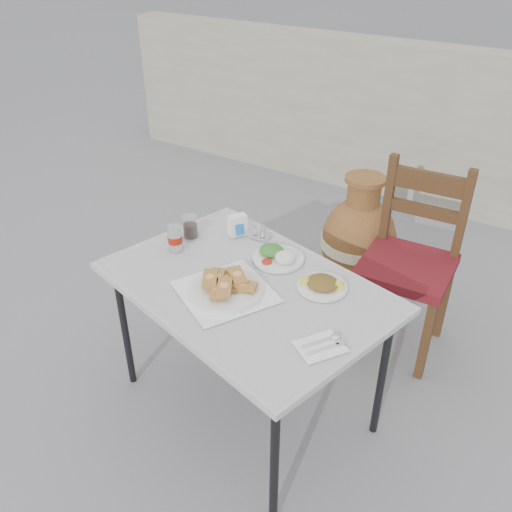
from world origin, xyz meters
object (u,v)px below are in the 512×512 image
Objects in this scene: napkin_holder at (237,225)px; condiment_caddy at (261,233)px; salad_chopped_plate at (322,284)px; terracotta_urn at (358,242)px; cafe_table at (246,293)px; soda_can at (175,238)px; cola_glass at (190,227)px; pide_plate at (225,285)px; salad_rice_plate at (278,256)px; chair at (409,260)px.

condiment_caddy is (0.10, 0.04, -0.03)m from napkin_holder.
terracotta_urn is (-0.24, 0.97, -0.36)m from salad_chopped_plate.
soda_can reaches higher than cafe_table.
soda_can reaches higher than cola_glass.
cafe_table is at bearing -152.58° from salad_chopped_plate.
salad_rice_plate is at bearing 80.76° from pide_plate.
cola_glass is 0.33m from condiment_caddy.
salad_rice_plate is at bearing 22.55° from soda_can.
condiment_caddy is at bearing 30.97° from cola_glass.
cafe_table is 1.16m from terracotta_urn.
salad_rice_plate reaches higher than cafe_table.
soda_can is at bearing -91.07° from napkin_holder.
salad_rice_plate is 0.27m from salad_chopped_plate.
salad_chopped_plate is (0.31, 0.24, -0.01)m from pide_plate.
napkin_holder reaches higher than condiment_caddy.
pide_plate is at bearing -34.46° from cola_glass.
salad_chopped_plate is 1.06m from terracotta_urn.
soda_can reaches higher than napkin_holder.
cola_glass reaches higher than salad_rice_plate.
soda_can is at bearing -112.88° from terracotta_urn.
salad_rice_plate reaches higher than salad_chopped_plate.
terracotta_urn reaches higher than cafe_table.
terracotta_urn is (0.07, 1.21, -0.38)m from pide_plate.
chair is (0.41, 0.62, -0.21)m from salad_rice_plate.
cafe_table is at bearing -20.48° from napkin_holder.
pide_plate is at bearing -20.55° from soda_can.
cafe_table is 0.95m from chair.
napkin_holder is 1.10× the size of condiment_caddy.
napkin_holder is (0.16, 0.26, -0.01)m from soda_can.
chair reaches higher than condiment_caddy.
soda_can is 1.28× the size of condiment_caddy.
condiment_caddy is (-0.43, 0.20, 0.00)m from salad_chopped_plate.
soda_can is at bearing -81.17° from cola_glass.
napkin_holder is at bearing 163.04° from salad_rice_plate.
pide_plate is 4.55× the size of napkin_holder.
cola_glass is 1.02× the size of napkin_holder.
chair reaches higher than napkin_holder.
salad_rice_plate is at bearing -91.42° from terracotta_urn.
salad_chopped_plate is at bearing 37.28° from pide_plate.
salad_chopped_plate is at bearing 7.91° from soda_can.
pide_plate is 2.26× the size of salad_chopped_plate.
chair is at bearing 78.23° from salad_chopped_plate.
pide_plate is 1.27m from terracotta_urn.
cola_glass is at bearing -174.07° from salad_rice_plate.
salad_chopped_plate reaches higher than cafe_table.
cola_glass reaches higher than cafe_table.
chair reaches higher than terracotta_urn.
chair reaches higher than cola_glass.
salad_rice_plate is at bearing -36.05° from condiment_caddy.
condiment_caddy is 0.09× the size of chair.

